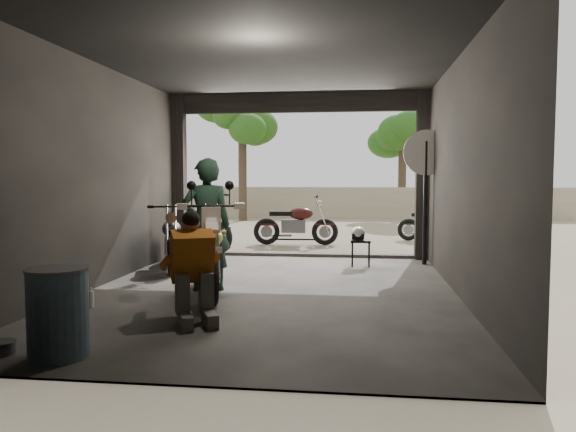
% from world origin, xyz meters
% --- Properties ---
extents(ground, '(80.00, 80.00, 0.00)m').
position_xyz_m(ground, '(0.00, 0.00, 0.00)').
color(ground, '#7A6D56').
rests_on(ground, ground).
extents(garage, '(7.00, 7.13, 3.20)m').
position_xyz_m(garage, '(0.00, 0.55, 1.28)').
color(garage, '#2D2B28').
rests_on(garage, ground).
extents(boundary_wall, '(18.00, 0.30, 1.20)m').
position_xyz_m(boundary_wall, '(0.00, 14.00, 0.60)').
color(boundary_wall, gray).
rests_on(boundary_wall, ground).
extents(tree_left, '(2.20, 2.20, 5.60)m').
position_xyz_m(tree_left, '(-3.00, 12.50, 3.99)').
color(tree_left, '#382B1E').
rests_on(tree_left, ground).
extents(tree_right, '(2.20, 2.20, 5.00)m').
position_xyz_m(tree_right, '(2.80, 14.00, 3.56)').
color(tree_right, '#382B1E').
rests_on(tree_right, ground).
extents(main_bike, '(1.32, 2.06, 1.27)m').
position_xyz_m(main_bike, '(-0.80, -0.21, 0.64)').
color(main_bike, beige).
rests_on(main_bike, ground).
extents(left_bike, '(1.18, 1.80, 1.13)m').
position_xyz_m(left_bike, '(-2.00, 1.76, 0.56)').
color(left_bike, black).
rests_on(left_bike, ground).
extents(outside_bike_a, '(1.93, 1.64, 1.23)m').
position_xyz_m(outside_bike_a, '(-2.29, 4.39, 0.61)').
color(outside_bike_a, black).
rests_on(outside_bike_a, ground).
extents(outside_bike_b, '(1.75, 0.80, 1.16)m').
position_xyz_m(outside_bike_b, '(-0.27, 5.46, 0.58)').
color(outside_bike_b, '#3E130F').
rests_on(outside_bike_b, ground).
extents(outside_bike_c, '(1.53, 0.65, 1.03)m').
position_xyz_m(outside_bike_c, '(3.04, 6.68, 0.52)').
color(outside_bike_c, black).
rests_on(outside_bike_c, ground).
extents(rider, '(0.78, 0.65, 1.85)m').
position_xyz_m(rider, '(-0.89, -0.01, 0.92)').
color(rider, '#162D23').
rests_on(rider, ground).
extents(mechanic, '(0.89, 0.99, 1.18)m').
position_xyz_m(mechanic, '(-0.56, -1.71, 0.59)').
color(mechanic, '#BC6719').
rests_on(mechanic, ground).
extents(stool, '(0.35, 0.35, 0.49)m').
position_xyz_m(stool, '(1.23, 2.37, 0.41)').
color(stool, black).
rests_on(stool, ground).
extents(helmet, '(0.33, 0.33, 0.23)m').
position_xyz_m(helmet, '(1.18, 2.37, 0.60)').
color(helmet, white).
rests_on(helmet, stool).
extents(oil_drum, '(0.68, 0.68, 0.79)m').
position_xyz_m(oil_drum, '(-1.40, -3.00, 0.40)').
color(oil_drum, '#415F6D').
rests_on(oil_drum, ground).
extents(sign_post, '(0.81, 0.08, 2.42)m').
position_xyz_m(sign_post, '(2.37, 2.70, 1.64)').
color(sign_post, black).
rests_on(sign_post, ground).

